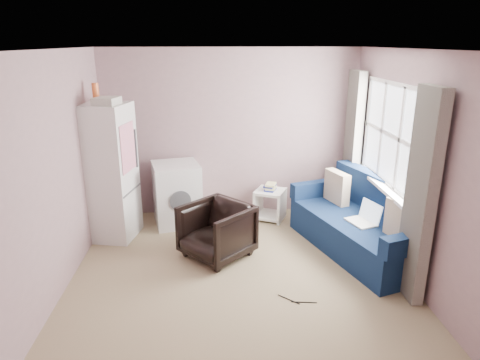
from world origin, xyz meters
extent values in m
cube|color=#968362|center=(0.00, 0.00, -0.01)|extent=(3.80, 4.20, 0.02)
cube|color=silver|center=(0.00, 0.00, 2.51)|extent=(3.80, 4.20, 0.02)
cube|color=gray|center=(0.00, 2.11, 1.25)|extent=(3.80, 0.02, 2.50)
cube|color=gray|center=(0.00, -2.11, 1.25)|extent=(3.80, 0.02, 2.50)
cube|color=gray|center=(-1.91, 0.00, 1.25)|extent=(0.02, 4.20, 2.50)
cube|color=gray|center=(1.91, 0.00, 1.25)|extent=(0.02, 4.20, 2.50)
cube|color=white|center=(1.89, 0.70, 1.50)|extent=(0.01, 1.60, 1.20)
imported|color=black|center=(-0.24, 0.60, 0.38)|extent=(1.00, 1.00, 0.75)
cube|color=silver|center=(-1.67, 1.29, 0.91)|extent=(0.74, 0.74, 1.83)
cube|color=#484A4F|center=(-1.35, 1.23, 0.68)|extent=(0.13, 0.57, 0.02)
cube|color=#484A4F|center=(-1.30, 1.45, 1.20)|extent=(0.03, 0.03, 0.52)
cube|color=white|center=(-1.36, 1.20, 1.27)|extent=(0.09, 0.43, 0.63)
cylinder|color=orange|center=(-1.74, 1.36, 1.95)|extent=(0.10, 0.10, 0.25)
cube|color=#B4B3A9|center=(-1.56, 1.17, 1.87)|extent=(0.33, 0.36, 0.09)
cube|color=silver|center=(-0.81, 1.69, 0.45)|extent=(0.77, 0.77, 0.91)
cube|color=#484A4F|center=(-0.80, 1.67, 0.88)|extent=(0.71, 0.70, 0.05)
cylinder|color=#484A4F|center=(-0.73, 1.37, 0.46)|extent=(0.30, 0.09, 0.30)
cube|color=white|center=(0.58, 1.75, 0.44)|extent=(0.55, 0.55, 0.04)
cube|color=white|center=(0.58, 1.75, 0.06)|extent=(0.55, 0.55, 0.04)
cube|color=white|center=(0.40, 1.83, 0.23)|extent=(0.20, 0.39, 0.46)
cube|color=white|center=(0.75, 1.67, 0.23)|extent=(0.20, 0.39, 0.46)
cube|color=#243298|center=(0.58, 1.75, 0.47)|extent=(0.21, 0.24, 0.03)
cube|color=beige|center=(0.59, 1.74, 0.50)|extent=(0.20, 0.24, 0.03)
cube|color=#243298|center=(0.57, 1.76, 0.52)|extent=(0.22, 0.24, 0.03)
cube|color=beige|center=(0.58, 1.74, 0.55)|extent=(0.19, 0.24, 0.03)
cube|color=navy|center=(1.59, 0.65, 0.22)|extent=(1.51, 2.16, 0.44)
cube|color=navy|center=(1.93, 0.77, 0.68)|extent=(0.82, 1.92, 0.48)
cube|color=navy|center=(1.89, -0.25, 0.55)|extent=(0.93, 0.44, 0.22)
cube|color=navy|center=(1.28, 1.55, 0.55)|extent=(0.93, 0.44, 0.22)
cube|color=beige|center=(1.84, 0.07, 0.65)|extent=(0.26, 0.46, 0.44)
cube|color=beige|center=(1.44, 1.27, 0.65)|extent=(0.26, 0.46, 0.44)
cube|color=white|center=(1.54, 0.52, 0.45)|extent=(0.35, 0.42, 0.02)
cube|color=silver|center=(1.67, 0.56, 0.57)|extent=(0.18, 0.36, 0.24)
cube|color=white|center=(1.82, 0.70, 0.87)|extent=(0.14, 1.70, 0.04)
cube|color=white|center=(1.87, 0.70, 0.90)|extent=(0.02, 1.68, 0.05)
cube|color=white|center=(1.87, 0.70, 1.50)|extent=(0.02, 1.68, 0.05)
cube|color=white|center=(1.87, 0.70, 2.10)|extent=(0.02, 1.68, 0.05)
cube|color=white|center=(1.87, -0.10, 1.50)|extent=(0.02, 0.05, 1.20)
cube|color=white|center=(1.87, 0.43, 1.50)|extent=(0.02, 0.05, 1.20)
cube|color=white|center=(1.87, 0.97, 1.50)|extent=(0.02, 0.05, 1.20)
cube|color=white|center=(1.87, 1.50, 1.50)|extent=(0.02, 0.05, 1.20)
cube|color=beige|center=(1.78, -0.38, 1.10)|extent=(0.12, 0.46, 2.18)
cube|color=beige|center=(1.78, 1.78, 1.10)|extent=(0.12, 0.46, 2.18)
cylinder|color=black|center=(0.65, -0.47, 0.01)|extent=(0.26, 0.04, 0.01)
cylinder|color=black|center=(0.50, -0.41, 0.01)|extent=(0.20, 0.19, 0.01)
camera|label=1|loc=(-0.25, -4.23, 2.57)|focal=32.00mm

